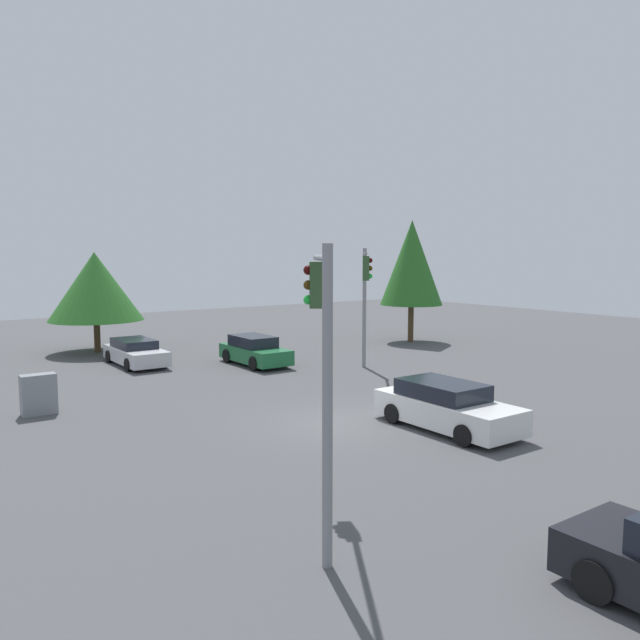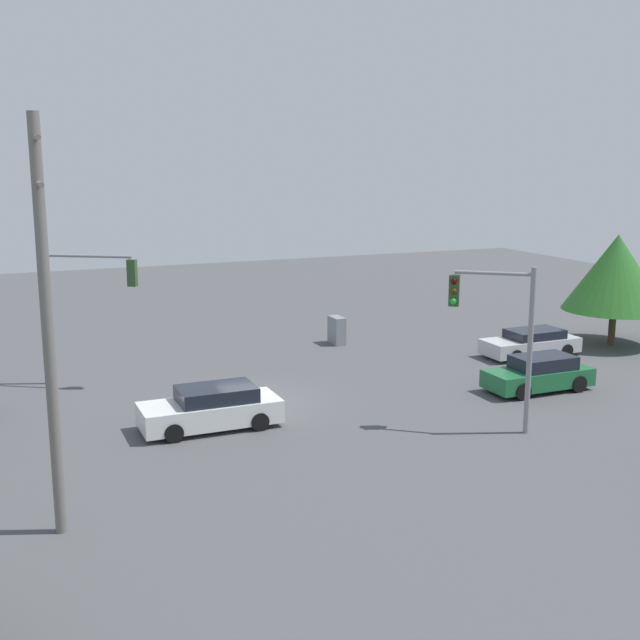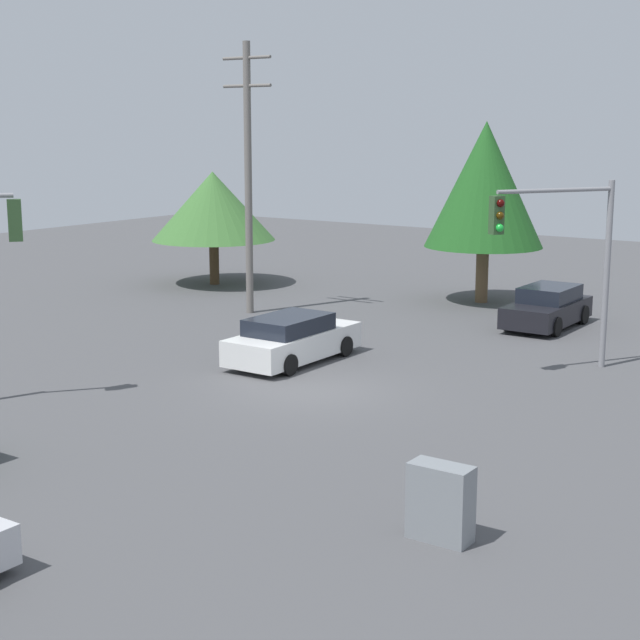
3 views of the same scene
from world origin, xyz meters
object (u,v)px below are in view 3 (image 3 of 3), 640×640
sedan_white (293,339)px  traffic_signal_main (561,242)px  sedan_dark (547,308)px  electrical_cabinet (441,502)px

sedan_white → traffic_signal_main: (7.08, 3.29, 3.13)m
sedan_dark → sedan_white: (-4.37, -9.40, -0.01)m
sedan_white → traffic_signal_main: 8.41m
sedan_dark → traffic_signal_main: traffic_signal_main is taller
sedan_dark → traffic_signal_main: 7.37m
sedan_dark → electrical_cabinet: size_ratio=3.14×
sedan_white → electrical_cabinet: sedan_white is taller
sedan_dark → traffic_signal_main: bearing=113.9°
traffic_signal_main → electrical_cabinet: size_ratio=4.06×
electrical_cabinet → traffic_signal_main: bearing=102.5°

